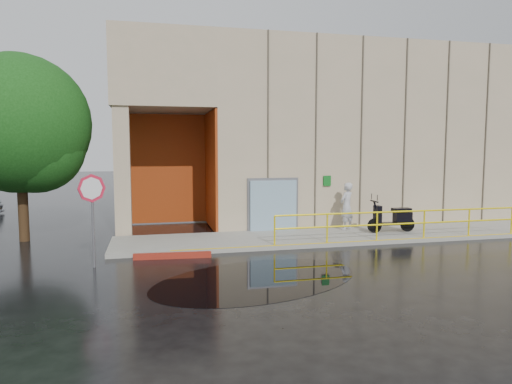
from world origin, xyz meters
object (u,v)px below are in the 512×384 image
at_px(person, 347,206).
at_px(stop_sign, 92,200).
at_px(scooter, 392,210).
at_px(red_curb, 173,256).
at_px(tree_near, 23,129).

xyz_separation_m(person, stop_sign, (-9.31, -3.30, 0.85)).
relative_size(person, stop_sign, 0.71).
height_order(person, scooter, person).
bearing_deg(person, red_curb, -13.43).
distance_m(scooter, tree_near, 14.16).
relative_size(person, tree_near, 0.28).
distance_m(scooter, stop_sign, 11.12).
relative_size(stop_sign, red_curb, 1.13).
bearing_deg(tree_near, stop_sign, -58.10).
relative_size(person, scooter, 0.97).
bearing_deg(red_curb, stop_sign, -165.45).
bearing_deg(stop_sign, person, 12.72).
distance_m(person, tree_near, 12.57).
distance_m(scooter, red_curb, 8.80).
bearing_deg(tree_near, person, -5.85).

